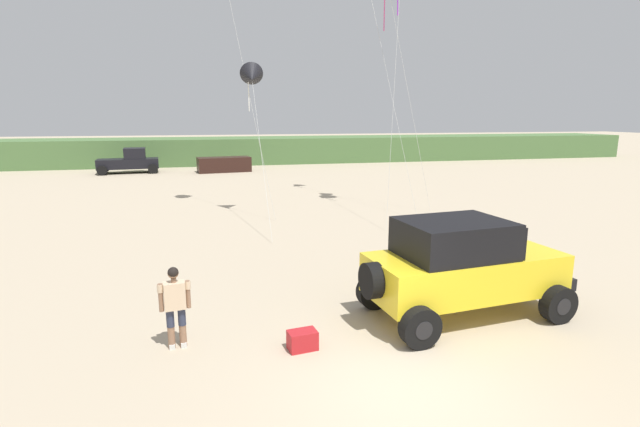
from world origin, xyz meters
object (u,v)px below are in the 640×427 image
cooler_box (302,340)px  distant_sedan (224,165)px  distant_pickup (130,161)px  kite_red_delta (252,77)px  jeep (463,265)px  person_watching (175,303)px

cooler_box → distant_sedan: distant_sedan is taller
distant_pickup → kite_red_delta: bearing=-66.8°
kite_red_delta → jeep: bearing=-73.7°
person_watching → cooler_box: 2.59m
person_watching → kite_red_delta: bearing=77.3°
person_watching → distant_pickup: size_ratio=0.35×
person_watching → kite_red_delta: kite_red_delta is taller
jeep → distant_sedan: size_ratio=1.18×
distant_sedan → jeep: bearing=-89.8°
distant_sedan → kite_red_delta: kite_red_delta is taller
person_watching → distant_sedan: size_ratio=0.40×
cooler_box → distant_pickup: bearing=96.1°
cooler_box → kite_red_delta: bearing=80.8°
jeep → distant_pickup: bearing=110.6°
jeep → distant_pickup: (-11.66, 31.00, -0.26)m
cooler_box → kite_red_delta: size_ratio=0.08×
person_watching → distant_sedan: (1.93, 30.16, -0.34)m
jeep → distant_pickup: 33.12m
jeep → cooler_box: 4.04m
person_watching → distant_pickup: 31.58m
cooler_box → person_watching: bearing=157.2°
jeep → kite_red_delta: bearing=106.3°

